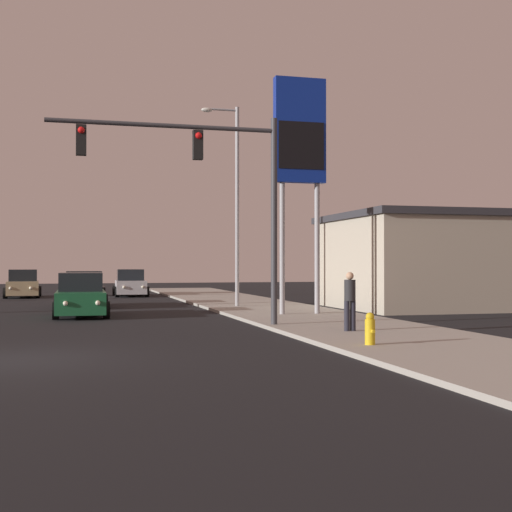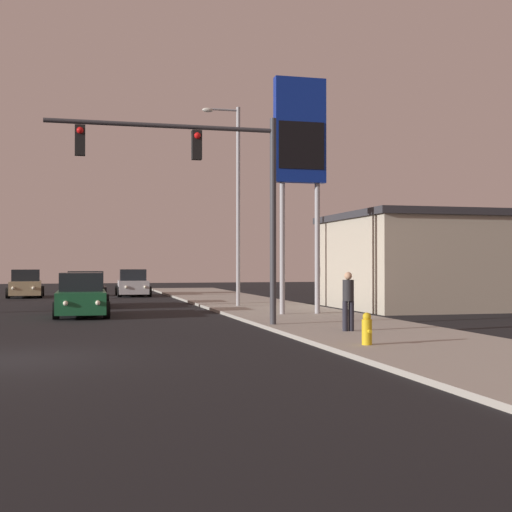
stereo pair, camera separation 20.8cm
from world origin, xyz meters
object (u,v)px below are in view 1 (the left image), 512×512
Objects in this scene: gas_station_sign at (300,144)px; pedestrian_on_sidewalk at (350,299)px; fire_hydrant at (370,329)px; traffic_light_mast at (212,177)px; car_green at (81,297)px; car_silver at (130,284)px; car_black at (84,291)px; car_tan at (23,285)px; street_lamp at (234,195)px.

gas_station_sign reaches higher than pedestrian_on_sidewalk.
fire_hydrant is 0.46× the size of pedestrian_on_sidewalk.
gas_station_sign reaches higher than traffic_light_mast.
car_silver is at bearing -99.79° from car_green.
fire_hydrant is (3.10, -29.67, -0.27)m from car_silver.
car_green is 8.57m from traffic_light_mast.
car_tan is at bearing -72.20° from car_black.
car_black is at bearing 108.09° from fire_hydrant.
car_tan is 11.22m from car_black.
car_silver reaches higher than fire_hydrant.
fire_hydrant is at bearing 118.09° from car_green.
pedestrian_on_sidewalk reaches higher than car_black.
street_lamp reaches higher than car_tan.
gas_station_sign is 12.10m from fire_hydrant.
car_tan is 0.48× the size of gas_station_sign.
traffic_light_mast is at bearing 121.24° from car_green.
pedestrian_on_sidewalk is (7.26, -9.28, 0.27)m from car_green.
car_silver is 26.64m from pedestrian_on_sidewalk.
street_lamp is 16.46m from fire_hydrant.
gas_station_sign is at bearing 45.03° from traffic_light_mast.
gas_station_sign is (11.19, -19.27, 5.86)m from car_tan.
street_lamp reaches higher than pedestrian_on_sidewalk.
street_lamp is at bearing 106.25° from car_silver.
pedestrian_on_sidewalk reaches higher than fire_hydrant.
car_green is at bearing 116.92° from fire_hydrant.
car_silver is 0.48× the size of street_lamp.
car_tan is 28.21m from pedestrian_on_sidewalk.
street_lamp is (6.54, -3.07, 4.36)m from car_black.
car_green is at bearing -154.91° from street_lamp.
car_green is 10.24m from gas_station_sign.
pedestrian_on_sidewalk is at bearing -38.01° from traffic_light_mast.
traffic_light_mast is at bearing 141.99° from pedestrian_on_sidewalk.
car_black is 8.43m from street_lamp.
traffic_light_mast reaches higher than car_green.
pedestrian_on_sidewalk reaches higher than car_silver.
street_lamp is at bearing 103.24° from gas_station_sign.
car_tan is 6.41m from car_silver.
car_silver is 20.80m from gas_station_sign.
pedestrian_on_sidewalk is at bearing 100.72° from car_silver.
car_black is (3.36, -10.71, 0.00)m from car_tan.
street_lamp reaches higher than car_silver.
car_black is at bearing 105.53° from traffic_light_mast.
car_silver is 17.38m from car_green.
street_lamp reaches higher than traffic_light_mast.
traffic_light_mast is at bearing -134.97° from gas_station_sign.
gas_station_sign reaches higher than car_silver.
traffic_light_mast is (3.57, -12.83, 3.95)m from car_black.
car_black is 17.04m from pedestrian_on_sidewalk.
traffic_light_mast is 4.23× the size of pedestrian_on_sidewalk.
car_black is 5.68× the size of fire_hydrant.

